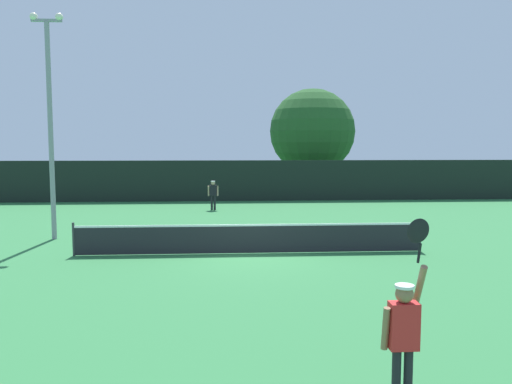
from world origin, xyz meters
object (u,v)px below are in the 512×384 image
(tennis_ball, at_px, (261,233))
(parked_car_near, at_px, (200,180))
(light_pole, at_px, (50,113))
(large_tree, at_px, (312,131))
(player_receiving, at_px, (213,192))
(player_serving, at_px, (404,327))

(tennis_ball, bearing_deg, parked_car_near, 99.32)
(tennis_ball, xyz_separation_m, light_pole, (-7.83, -0.55, 4.67))
(tennis_ball, height_order, parked_car_near, parked_car_near)
(tennis_ball, relative_size, light_pole, 0.01)
(large_tree, bearing_deg, light_pole, -125.34)
(player_receiving, bearing_deg, parked_car_near, -84.19)
(player_serving, relative_size, light_pole, 0.31)
(tennis_ball, distance_m, parked_car_near, 20.60)
(player_serving, distance_m, tennis_ball, 13.63)
(light_pole, distance_m, large_tree, 22.30)
(light_pole, distance_m, parked_car_near, 21.70)
(tennis_ball, xyz_separation_m, parked_car_near, (-3.34, 20.31, 0.74))
(parked_car_near, bearing_deg, player_receiving, -88.66)
(tennis_ball, bearing_deg, player_serving, -86.29)
(player_serving, relative_size, large_tree, 0.34)
(player_receiving, xyz_separation_m, light_pole, (-5.79, -8.21, 3.75))
(player_serving, bearing_deg, tennis_ball, 93.71)
(player_receiving, relative_size, tennis_ball, 23.13)
(player_serving, xyz_separation_m, tennis_ball, (-0.88, 13.56, -1.10))
(player_receiving, bearing_deg, player_serving, 97.85)
(tennis_ball, bearing_deg, large_tree, 73.98)
(tennis_ball, distance_m, light_pole, 9.13)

